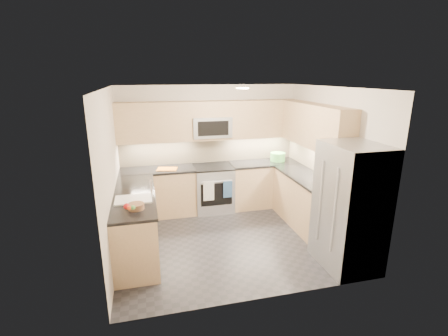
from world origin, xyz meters
TOP-DOWN VIEW (x-y plane):
  - floor at (0.00, 0.00)m, footprint 3.60×3.20m
  - ceiling at (0.00, 0.00)m, footprint 3.60×3.20m
  - wall_back at (0.00, 1.60)m, footprint 3.60×0.02m
  - wall_front at (0.00, -1.60)m, footprint 3.60×0.02m
  - wall_left at (-1.80, 0.00)m, footprint 0.02×3.20m
  - wall_right at (1.80, 0.00)m, footprint 0.02×3.20m
  - base_cab_back_left at (-1.09, 1.30)m, footprint 1.42×0.60m
  - base_cab_back_right at (1.09, 1.30)m, footprint 1.42×0.60m
  - base_cab_right at (1.50, 0.15)m, footprint 0.60×1.70m
  - base_cab_peninsula at (-1.50, 0.00)m, footprint 0.60×2.00m
  - countertop_back_left at (-1.09, 1.30)m, footprint 1.42×0.63m
  - countertop_back_right at (1.09, 1.30)m, footprint 1.42×0.63m
  - countertop_right at (1.50, 0.15)m, footprint 0.63×1.70m
  - countertop_peninsula at (-1.50, 0.00)m, footprint 0.63×2.00m
  - upper_cab_back at (0.00, 1.43)m, footprint 3.60×0.35m
  - upper_cab_right at (1.62, 0.28)m, footprint 0.35×1.95m
  - backsplash_back at (0.00, 1.60)m, footprint 3.60×0.01m
  - backsplash_right at (1.80, 0.45)m, footprint 0.01×2.30m
  - gas_range at (0.00, 1.28)m, footprint 0.76×0.65m
  - range_cooktop at (0.00, 1.28)m, footprint 0.76×0.65m
  - oven_door_glass at (0.00, 0.95)m, footprint 0.62×0.02m
  - oven_handle at (0.00, 0.93)m, footprint 0.60×0.02m
  - microwave at (0.00, 1.40)m, footprint 0.76×0.40m
  - microwave_door at (0.00, 1.20)m, footprint 0.60×0.01m
  - refrigerator at (1.45, -1.15)m, footprint 0.70×0.90m
  - fridge_handle_left at (1.08, -1.33)m, footprint 0.02×0.02m
  - fridge_handle_right at (1.08, -0.97)m, footprint 0.02×0.02m
  - sink_basin at (-1.50, -0.25)m, footprint 0.52×0.38m
  - faucet at (-1.24, -0.25)m, footprint 0.03×0.03m
  - utensil_bowl at (1.40, 1.32)m, footprint 0.40×0.40m
  - cutting_board at (-0.91, 1.24)m, footprint 0.42×0.34m
  - fruit_basket at (-1.46, -0.61)m, footprint 0.25×0.25m
  - fruit_apple at (-1.57, -0.76)m, footprint 0.08×0.08m
  - fruit_pear at (-1.49, -0.82)m, footprint 0.06×0.06m
  - dish_towel_check at (-0.16, 0.91)m, footprint 0.21×0.02m
  - dish_towel_blue at (0.21, 0.91)m, footprint 0.18×0.02m
  - fruit_orange at (-1.53, -0.82)m, footprint 0.06×0.06m

SIDE VIEW (x-z plane):
  - floor at x=0.00m, z-range 0.00..0.00m
  - base_cab_back_left at x=-1.09m, z-range 0.00..0.90m
  - base_cab_back_right at x=1.09m, z-range 0.00..0.90m
  - base_cab_right at x=1.50m, z-range 0.00..0.90m
  - base_cab_peninsula at x=-1.50m, z-range 0.00..0.90m
  - oven_door_glass at x=0.00m, z-range 0.22..0.68m
  - gas_range at x=0.00m, z-range 0.00..0.91m
  - dish_towel_check at x=-0.16m, z-range 0.36..0.74m
  - dish_towel_blue at x=0.21m, z-range 0.38..0.72m
  - oven_handle at x=0.00m, z-range 0.71..0.73m
  - sink_basin at x=-1.50m, z-range 0.80..0.96m
  - refrigerator at x=1.45m, z-range 0.00..1.80m
  - range_cooktop at x=0.00m, z-range 0.90..0.93m
  - countertop_back_left at x=-1.09m, z-range 0.90..0.94m
  - countertop_back_right at x=1.09m, z-range 0.90..0.94m
  - countertop_right at x=1.50m, z-range 0.90..0.94m
  - countertop_peninsula at x=-1.50m, z-range 0.90..0.94m
  - cutting_board at x=-0.91m, z-range 0.94..0.95m
  - fridge_handle_left at x=1.08m, z-range 0.35..1.55m
  - fridge_handle_right at x=1.08m, z-range 0.35..1.55m
  - fruit_basket at x=-1.46m, z-range 0.94..1.02m
  - utensil_bowl at x=1.40m, z-range 0.94..1.12m
  - fruit_orange at x=-1.53m, z-range 1.02..1.08m
  - fruit_apple at x=-1.57m, z-range 1.02..1.09m
  - fruit_pear at x=-1.49m, z-range 1.02..1.09m
  - faucet at x=-1.24m, z-range 0.94..1.22m
  - backsplash_back at x=0.00m, z-range 0.94..1.45m
  - backsplash_right at x=1.80m, z-range 0.94..1.45m
  - wall_back at x=0.00m, z-range 0.00..2.50m
  - wall_front at x=0.00m, z-range 0.00..2.50m
  - wall_left at x=-1.80m, z-range 0.00..2.50m
  - wall_right at x=1.80m, z-range 0.00..2.50m
  - microwave at x=0.00m, z-range 1.50..1.90m
  - microwave_door at x=0.00m, z-range 1.56..1.84m
  - upper_cab_back at x=0.00m, z-range 1.45..2.20m
  - upper_cab_right at x=1.62m, z-range 1.45..2.20m
  - ceiling at x=0.00m, z-range 2.49..2.51m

